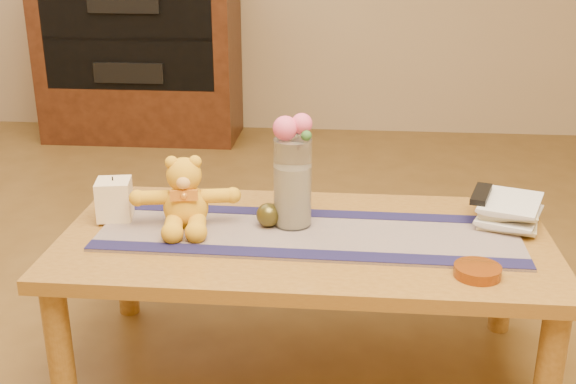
# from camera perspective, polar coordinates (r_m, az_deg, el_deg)

# --- Properties ---
(floor) EXTENTS (5.50, 5.50, 0.00)m
(floor) POSITION_cam_1_polar(r_m,az_deg,el_deg) (2.27, 1.30, -13.89)
(floor) COLOR brown
(floor) RESTS_ON ground
(coffee_table_top) EXTENTS (1.40, 0.70, 0.04)m
(coffee_table_top) POSITION_cam_1_polar(r_m,az_deg,el_deg) (2.05, 1.39, -3.96)
(coffee_table_top) COLOR brown
(coffee_table_top) RESTS_ON floor
(table_leg_fl) EXTENTS (0.07, 0.07, 0.41)m
(table_leg_fl) POSITION_cam_1_polar(r_m,az_deg,el_deg) (2.05, -17.79, -12.19)
(table_leg_fl) COLOR brown
(table_leg_fl) RESTS_ON floor
(table_leg_fr) EXTENTS (0.07, 0.07, 0.41)m
(table_leg_fr) POSITION_cam_1_polar(r_m,az_deg,el_deg) (1.98, 20.12, -13.87)
(table_leg_fr) COLOR brown
(table_leg_fr) RESTS_ON floor
(table_leg_bl) EXTENTS (0.07, 0.07, 0.41)m
(table_leg_bl) POSITION_cam_1_polar(r_m,az_deg,el_deg) (2.53, -12.89, -5.23)
(table_leg_bl) COLOR brown
(table_leg_bl) RESTS_ON floor
(table_leg_br) EXTENTS (0.07, 0.07, 0.41)m
(table_leg_br) POSITION_cam_1_polar(r_m,az_deg,el_deg) (2.47, 16.92, -6.31)
(table_leg_br) COLOR brown
(table_leg_br) RESTS_ON floor
(persian_runner) EXTENTS (1.20, 0.37, 0.01)m
(persian_runner) POSITION_cam_1_polar(r_m,az_deg,el_deg) (2.04, 1.64, -3.36)
(persian_runner) COLOR #1A1F49
(persian_runner) RESTS_ON coffee_table_top
(runner_border_near) EXTENTS (1.20, 0.08, 0.00)m
(runner_border_near) POSITION_cam_1_polar(r_m,az_deg,el_deg) (1.91, 1.30, -4.99)
(runner_border_near) COLOR #16143E
(runner_border_near) RESTS_ON persian_runner
(runner_border_far) EXTENTS (1.20, 0.08, 0.00)m
(runner_border_far) POSITION_cam_1_polar(r_m,az_deg,el_deg) (2.18, 1.94, -1.70)
(runner_border_far) COLOR #16143E
(runner_border_far) RESTS_ON persian_runner
(teddy_bear) EXTENTS (0.33, 0.29, 0.20)m
(teddy_bear) POSITION_cam_1_polar(r_m,az_deg,el_deg) (2.08, -8.25, -0.07)
(teddy_bear) COLOR gold
(teddy_bear) RESTS_ON persian_runner
(pillar_candle) EXTENTS (0.11, 0.11, 0.12)m
(pillar_candle) POSITION_cam_1_polar(r_m,az_deg,el_deg) (2.18, -13.73, -0.56)
(pillar_candle) COLOR #FDE5BA
(pillar_candle) RESTS_ON persian_runner
(candle_wick) EXTENTS (0.00, 0.00, 0.01)m
(candle_wick) POSITION_cam_1_polar(r_m,az_deg,el_deg) (2.16, -13.88, 1.05)
(candle_wick) COLOR black
(candle_wick) RESTS_ON pillar_candle
(glass_vase) EXTENTS (0.11, 0.11, 0.26)m
(glass_vase) POSITION_cam_1_polar(r_m,az_deg,el_deg) (2.05, 0.37, 0.75)
(glass_vase) COLOR silver
(glass_vase) RESTS_ON persian_runner
(potpourri_fill) EXTENTS (0.09, 0.09, 0.18)m
(potpourri_fill) POSITION_cam_1_polar(r_m,az_deg,el_deg) (2.06, 0.36, -0.27)
(potpourri_fill) COLOR beige
(potpourri_fill) RESTS_ON glass_vase
(rose_left) EXTENTS (0.07, 0.07, 0.07)m
(rose_left) POSITION_cam_1_polar(r_m,az_deg,el_deg) (1.99, -0.22, 5.13)
(rose_left) COLOR #ED5382
(rose_left) RESTS_ON glass_vase
(rose_right) EXTENTS (0.06, 0.06, 0.06)m
(rose_right) POSITION_cam_1_polar(r_m,az_deg,el_deg) (2.00, 1.11, 5.49)
(rose_right) COLOR #ED5382
(rose_right) RESTS_ON glass_vase
(blue_flower_back) EXTENTS (0.04, 0.04, 0.04)m
(blue_flower_back) POSITION_cam_1_polar(r_m,az_deg,el_deg) (2.03, 0.74, 5.26)
(blue_flower_back) COLOR #4D60A7
(blue_flower_back) RESTS_ON glass_vase
(blue_flower_side) EXTENTS (0.04, 0.04, 0.04)m
(blue_flower_side) POSITION_cam_1_polar(r_m,az_deg,el_deg) (2.02, -0.43, 4.96)
(blue_flower_side) COLOR #4D60A7
(blue_flower_side) RESTS_ON glass_vase
(leaf_sprig) EXTENTS (0.03, 0.03, 0.03)m
(leaf_sprig) POSITION_cam_1_polar(r_m,az_deg,el_deg) (1.98, 1.48, 4.54)
(leaf_sprig) COLOR #33662D
(leaf_sprig) RESTS_ON glass_vase
(bronze_ball) EXTENTS (0.07, 0.07, 0.07)m
(bronze_ball) POSITION_cam_1_polar(r_m,az_deg,el_deg) (2.07, -1.58, -1.85)
(bronze_ball) COLOR #453E17
(bronze_ball) RESTS_ON persian_runner
(book_bottom) EXTENTS (0.21, 0.26, 0.02)m
(book_bottom) POSITION_cam_1_polar(r_m,az_deg,el_deg) (2.23, 15.08, -1.86)
(book_bottom) COLOR beige
(book_bottom) RESTS_ON coffee_table_top
(book_lower) EXTENTS (0.24, 0.27, 0.02)m
(book_lower) POSITION_cam_1_polar(r_m,az_deg,el_deg) (2.21, 15.23, -1.46)
(book_lower) COLOR beige
(book_lower) RESTS_ON book_bottom
(book_upper) EXTENTS (0.20, 0.25, 0.02)m
(book_upper) POSITION_cam_1_polar(r_m,az_deg,el_deg) (2.22, 15.02, -0.91)
(book_upper) COLOR beige
(book_upper) RESTS_ON book_lower
(book_top) EXTENTS (0.23, 0.27, 0.02)m
(book_top) POSITION_cam_1_polar(r_m,az_deg,el_deg) (2.20, 15.31, -0.53)
(book_top) COLOR beige
(book_top) RESTS_ON book_upper
(tv_remote) EXTENTS (0.09, 0.17, 0.02)m
(tv_remote) POSITION_cam_1_polar(r_m,az_deg,el_deg) (2.19, 15.22, -0.16)
(tv_remote) COLOR black
(tv_remote) RESTS_ON book_top
(amber_dish) EXTENTS (0.15, 0.15, 0.03)m
(amber_dish) POSITION_cam_1_polar(r_m,az_deg,el_deg) (1.87, 14.94, -6.15)
(amber_dish) COLOR #BF5914
(amber_dish) RESTS_ON coffee_table_top
(media_cabinet) EXTENTS (1.20, 0.50, 1.10)m
(media_cabinet) POSITION_cam_1_polar(r_m,az_deg,el_deg) (4.60, -11.78, 11.01)
(media_cabinet) COLOR black
(media_cabinet) RESTS_ON floor
(cabinet_cavity) EXTENTS (1.02, 0.03, 0.61)m
(cabinet_cavity) POSITION_cam_1_polar(r_m,az_deg,el_deg) (4.36, -12.76, 11.89)
(cabinet_cavity) COLOR black
(cabinet_cavity) RESTS_ON media_cabinet
(cabinet_shelf) EXTENTS (1.02, 0.20, 0.02)m
(cabinet_shelf) POSITION_cam_1_polar(r_m,az_deg,el_deg) (4.44, -12.43, 12.07)
(cabinet_shelf) COLOR black
(cabinet_shelf) RESTS_ON media_cabinet
(stereo_upper) EXTENTS (0.42, 0.28, 0.10)m
(stereo_upper) POSITION_cam_1_polar(r_m,az_deg,el_deg) (4.44, -12.55, 14.63)
(stereo_upper) COLOR black
(stereo_upper) RESTS_ON media_cabinet
(stereo_lower) EXTENTS (0.42, 0.28, 0.12)m
(stereo_lower) POSITION_cam_1_polar(r_m,az_deg,el_deg) (4.49, -12.16, 9.61)
(stereo_lower) COLOR black
(stereo_lower) RESTS_ON media_cabinet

